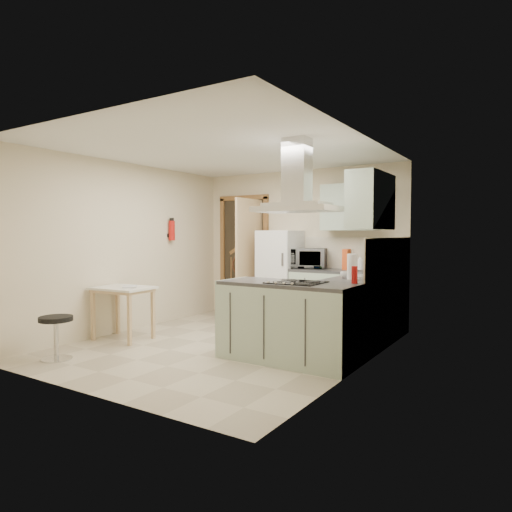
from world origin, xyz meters
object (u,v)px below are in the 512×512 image
Objects in this scene: peninsula at (288,322)px; drop_leaf_table at (123,313)px; microwave at (308,258)px; fridge at (280,276)px; extractor_hood at (297,209)px; bentwood_chair at (238,288)px; stool at (56,338)px.

peninsula is 2.01× the size of drop_leaf_table.
peninsula is 2.25m from microwave.
peninsula is 2.44m from drop_leaf_table.
microwave is at bearing 110.21° from peninsula.
extractor_hood reaches higher than fridge.
extractor_hood is at bearing -57.34° from bentwood_chair.
bentwood_chair is at bearing 77.28° from drop_leaf_table.
extractor_hood reaches higher than microwave.
stool is (0.13, -1.10, -0.11)m from drop_leaf_table.
fridge is 0.97× the size of peninsula.
stool is at bearing -107.66° from bentwood_chair.
microwave is at bearing 5.80° from fridge.
bentwood_chair is at bearing 137.15° from extractor_hood.
bentwood_chair reaches higher than stool.
microwave reaches higher than drop_leaf_table.
fridge reaches higher than stool.
peninsula is at bearing -58.67° from bentwood_chair.
bentwood_chair is 1.76× the size of microwave.
microwave is (1.54, 3.40, 0.81)m from stool.
peninsula is 1.27m from extractor_hood.
fridge is 1.49× the size of bentwood_chair.
fridge is at bearing 121.74° from peninsula.
fridge is at bearing 57.14° from drop_leaf_table.
fridge reaches higher than drop_leaf_table.
fridge is 2.35m from peninsula.
bentwood_chair is 1.46m from microwave.
extractor_hood is (0.10, 0.00, 1.27)m from peninsula.
peninsula is at bearing 1.45° from drop_leaf_table.
extractor_hood is 1.79× the size of stool.
bentwood_chair is at bearing 162.07° from microwave.
stool is at bearing -88.20° from drop_leaf_table.
microwave is at bearing 49.06° from drop_leaf_table.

